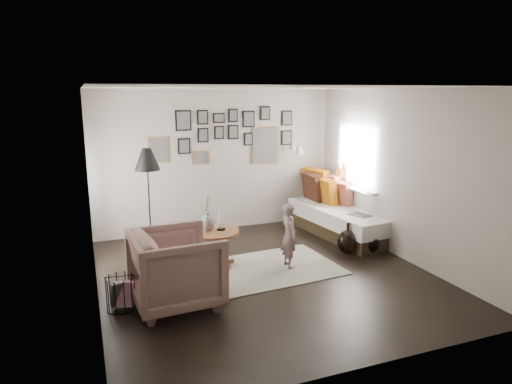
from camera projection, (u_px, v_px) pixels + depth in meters
name	position (u px, v px, depth m)	size (l,w,h in m)	color
ground	(265.00, 275.00, 6.48)	(4.80, 4.80, 0.00)	black
wall_back	(217.00, 161.00, 8.39)	(4.50, 4.50, 0.00)	gray
wall_front	(368.00, 237.00, 4.01)	(4.50, 4.50, 0.00)	gray
wall_left	(91.00, 199.00, 5.42)	(4.80, 4.80, 0.00)	gray
wall_right	(401.00, 175.00, 6.99)	(4.80, 4.80, 0.00)	gray
ceiling	(266.00, 87.00, 5.92)	(4.80, 4.80, 0.00)	white
door_left	(91.00, 198.00, 6.57)	(0.00, 2.14, 2.14)	white
window_right	(349.00, 183.00, 8.26)	(0.15, 1.32, 1.30)	white
gallery_wall	(232.00, 136.00, 8.38)	(2.74, 0.03, 1.08)	olive
wall_sconce	(299.00, 150.00, 8.65)	(0.18, 0.36, 0.16)	white
rug	(269.00, 268.00, 6.71)	(2.00, 1.40, 0.01)	silver
pedestal_table	(214.00, 251.00, 6.66)	(0.74, 0.74, 0.58)	brown
vase	(208.00, 220.00, 6.55)	(0.21, 0.21, 0.53)	black
candles	(221.00, 221.00, 6.61)	(0.13, 0.13, 0.28)	black
daybed	(339.00, 215.00, 8.32)	(1.20, 2.35, 1.10)	black
magazine_on_daybed	(360.00, 215.00, 7.69)	(0.25, 0.34, 0.02)	black
armchair	(176.00, 268.00, 5.49)	(1.00, 1.03, 0.94)	#74564E
armchair_cushion	(178.00, 266.00, 5.54)	(0.42, 0.42, 0.11)	white
floor_lamp	(147.00, 163.00, 7.04)	(0.40, 0.40, 1.70)	black
magazine_basket	(121.00, 293.00, 5.44)	(0.37, 0.37, 0.41)	black
demijohn_large	(348.00, 242.00, 7.32)	(0.33, 0.33, 0.50)	black
demijohn_small	(370.00, 243.00, 7.33)	(0.29, 0.29, 0.46)	black
child	(289.00, 236.00, 6.67)	(0.35, 0.23, 0.97)	#6C5556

